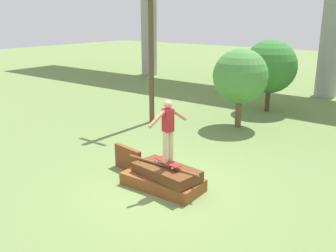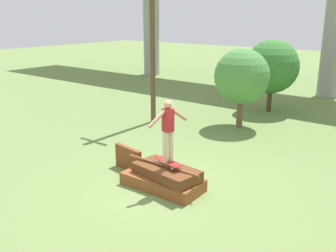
% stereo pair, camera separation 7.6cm
% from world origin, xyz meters
% --- Properties ---
extents(ground_plane, '(80.00, 80.00, 0.00)m').
position_xyz_m(ground_plane, '(0.00, 0.00, 0.00)').
color(ground_plane, olive).
extents(scrap_pile, '(2.14, 1.06, 0.63)m').
position_xyz_m(scrap_pile, '(0.04, 0.01, 0.27)').
color(scrap_pile, brown).
rests_on(scrap_pile, ground_plane).
extents(scrap_plank_loose, '(1.02, 0.27, 0.66)m').
position_xyz_m(scrap_plank_loose, '(-1.43, 0.27, 0.33)').
color(scrap_plank_loose, brown).
rests_on(scrap_plank_loose, ground_plane).
extents(skateboard, '(0.85, 0.41, 0.09)m').
position_xyz_m(skateboard, '(0.14, 0.04, 0.70)').
color(skateboard, maroon).
rests_on(skateboard, scrap_pile).
extents(skater, '(0.36, 1.13, 1.51)m').
position_xyz_m(skater, '(0.14, 0.04, 1.58)').
color(skater, '#C6B78E').
rests_on(skater, skateboard).
extents(utility_pole, '(1.30, 0.20, 7.69)m').
position_xyz_m(utility_pole, '(-4.04, 4.42, 3.97)').
color(utility_pole, brown).
rests_on(utility_pole, ground_plane).
extents(tree_behind_right, '(2.03, 2.03, 2.96)m').
position_xyz_m(tree_behind_right, '(-0.98, 5.87, 1.93)').
color(tree_behind_right, brown).
rests_on(tree_behind_right, ground_plane).
extents(tree_mid_back, '(2.29, 2.29, 3.13)m').
position_xyz_m(tree_mid_back, '(-1.09, 8.83, 1.98)').
color(tree_mid_back, '#4C3823').
rests_on(tree_mid_back, ground_plane).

